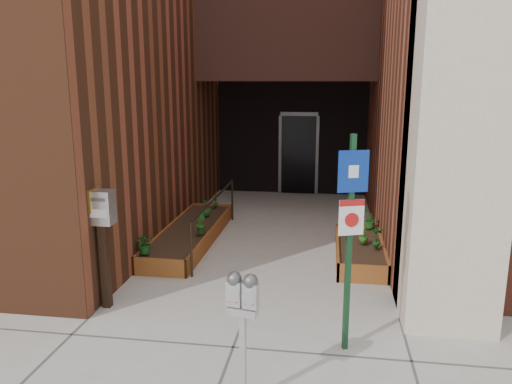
% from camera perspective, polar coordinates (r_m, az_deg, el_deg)
% --- Properties ---
extents(ground, '(80.00, 80.00, 0.00)m').
position_cam_1_polar(ground, '(6.92, -1.01, -13.24)').
color(ground, '#9E9991').
rests_on(ground, ground).
extents(planter_left, '(0.90, 3.60, 0.30)m').
position_cam_1_polar(planter_left, '(9.65, -7.48, -4.88)').
color(planter_left, brown).
rests_on(planter_left, ground).
extents(planter_right, '(0.80, 2.20, 0.30)m').
position_cam_1_polar(planter_right, '(8.84, 11.76, -6.69)').
color(planter_right, brown).
rests_on(planter_right, ground).
extents(handrail, '(0.04, 3.34, 0.90)m').
position_cam_1_polar(handrail, '(9.31, -4.71, -1.53)').
color(handrail, black).
rests_on(handrail, ground).
extents(parking_meter, '(0.31, 0.17, 1.33)m').
position_cam_1_polar(parking_meter, '(4.65, -1.54, -12.68)').
color(parking_meter, '#B7B7BA').
rests_on(parking_meter, ground).
extents(sign_post, '(0.33, 0.13, 2.47)m').
position_cam_1_polar(sign_post, '(5.51, 10.75, -3.37)').
color(sign_post, '#153A1F').
rests_on(sign_post, ground).
extents(payment_dropbox, '(0.32, 0.25, 1.63)m').
position_cam_1_polar(payment_dropbox, '(6.88, -17.18, -3.51)').
color(payment_dropbox, black).
rests_on(payment_dropbox, ground).
extents(shrub_left_a, '(0.42, 0.42, 0.34)m').
position_cam_1_polar(shrub_left_a, '(8.23, -12.55, -5.71)').
color(shrub_left_a, '#175019').
rests_on(shrub_left_a, planter_left).
extents(shrub_left_b, '(0.26, 0.26, 0.37)m').
position_cam_1_polar(shrub_left_b, '(9.10, -6.41, -3.62)').
color(shrub_left_b, '#1D5F1B').
rests_on(shrub_left_b, planter_left).
extents(shrub_left_c, '(0.27, 0.27, 0.34)m').
position_cam_1_polar(shrub_left_c, '(10.28, -5.77, -1.76)').
color(shrub_left_c, '#18561D').
rests_on(shrub_left_c, planter_left).
extents(shrub_left_d, '(0.24, 0.24, 0.35)m').
position_cam_1_polar(shrub_left_d, '(10.94, -4.67, -0.84)').
color(shrub_left_d, '#235518').
rests_on(shrub_left_d, planter_left).
extents(shrub_right_a, '(0.23, 0.23, 0.29)m').
position_cam_1_polar(shrub_right_a, '(8.73, 12.19, -4.80)').
color(shrub_right_a, '#2D621C').
rests_on(shrub_right_a, planter_right).
extents(shrub_right_b, '(0.22, 0.22, 0.37)m').
position_cam_1_polar(shrub_right_b, '(8.50, 13.65, -5.06)').
color(shrub_right_b, '#175318').
rests_on(shrub_right_b, planter_right).
extents(shrub_right_c, '(0.41, 0.41, 0.32)m').
position_cam_1_polar(shrub_right_c, '(9.62, 12.90, -3.11)').
color(shrub_right_c, '#20621C').
rests_on(shrub_right_c, planter_right).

